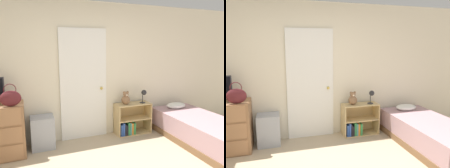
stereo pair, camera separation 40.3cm
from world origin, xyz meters
TOP-DOWN VIEW (x-y plane):
  - wall_back at (0.00, 2.20)m, footprint 10.00×0.06m
  - door_closed at (0.12, 2.15)m, footprint 0.88×0.09m
  - handbag at (-1.11, 1.73)m, footprint 0.30×0.11m
  - storage_bin at (-0.67, 1.98)m, footprint 0.39×0.34m
  - bookshelf at (1.02, 1.99)m, footprint 0.72×0.32m
  - teddy_bear at (0.92, 1.99)m, footprint 0.17×0.17m
  - desk_lamp at (1.29, 1.95)m, footprint 0.13×0.13m
  - bed at (2.04, 1.16)m, footprint 0.96×2.00m

SIDE VIEW (x-z plane):
  - bed at x=2.04m, z-range -0.05..0.51m
  - bookshelf at x=1.02m, z-range -0.07..0.55m
  - storage_bin at x=-0.67m, z-range 0.00..0.56m
  - teddy_bear at x=0.92m, z-range 0.60..0.86m
  - desk_lamp at x=1.29m, z-range 0.67..0.94m
  - handbag at x=-1.11m, z-range 0.81..1.15m
  - door_closed at x=0.12m, z-range 0.00..2.06m
  - wall_back at x=0.00m, z-range 0.00..2.55m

